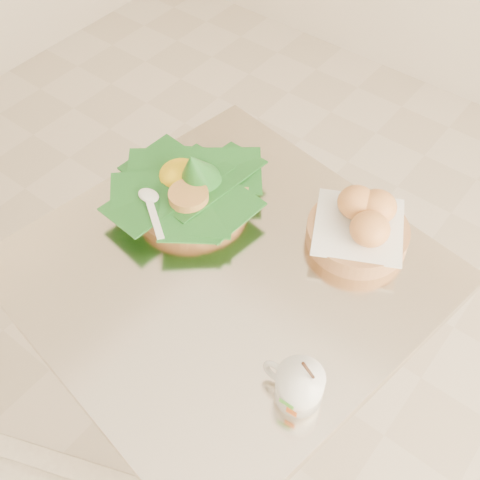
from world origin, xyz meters
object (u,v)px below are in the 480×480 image
Objects in this scene: bread_basket at (361,225)px; coffee_mug at (298,385)px; cafe_table at (226,330)px; rice_basket at (190,186)px.

bread_basket is 0.36m from coffee_mug.
bread_basket reaches higher than cafe_table.
bread_basket is at bearing 20.55° from rice_basket.
bread_basket is 1.70× the size of coffee_mug.
rice_basket is at bearing 152.20° from coffee_mug.
cafe_table is at bearing -126.30° from bread_basket.
rice_basket is 1.32× the size of bread_basket.
cafe_table is at bearing -29.95° from rice_basket.
cafe_table is 0.38m from bread_basket.
rice_basket reaches higher than coffee_mug.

